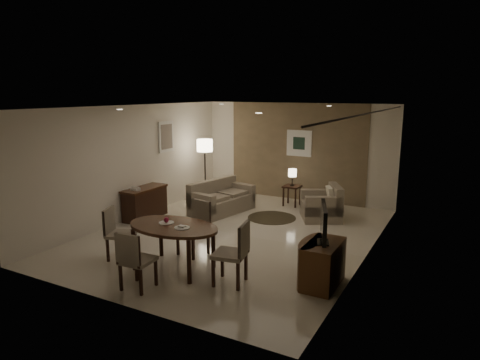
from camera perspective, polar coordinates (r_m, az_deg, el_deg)
The scene contains 31 objects.
room_shell at distance 9.26m, azimuth 0.59°, elevation 1.44°, with size 5.50×7.00×2.70m.
taupe_accent at distance 12.04m, azimuth 7.45°, elevation 3.74°, with size 3.96×0.03×2.70m, color #7F6B4F.
curtain_wall at distance 8.00m, azimuth 16.45°, elevation -0.92°, with size 0.08×6.70×2.58m, color beige, non-canonical shape.
curtain_rod at distance 7.83m, azimuth 17.01°, elevation 8.55°, with size 0.03×0.03×6.80m, color black.
art_back_frame at distance 11.95m, azimuth 7.89°, elevation 4.88°, with size 0.72×0.03×0.72m, color silver.
art_back_canvas at distance 11.94m, azimuth 7.87°, elevation 4.87°, with size 0.34×0.01×0.34m, color #1A2F22.
art_left_frame at distance 11.33m, azimuth -9.81°, elevation 5.71°, with size 0.03×0.60×0.80m, color silver.
art_left_canvas at distance 11.32m, azimuth -9.75°, elevation 5.71°, with size 0.01×0.46×0.64m, color gray.
downlight_nl at distance 8.14m, azimuth -15.75°, elevation 9.04°, with size 0.10×0.10×0.01m, color white.
downlight_nr at distance 6.52m, azimuth 2.52°, elevation 8.90°, with size 0.10×0.10×0.01m, color white.
downlight_fl at distance 11.02m, azimuth -2.50°, elevation 10.06°, with size 0.10×0.10×0.01m, color white.
downlight_fr at distance 9.88m, azimuth 11.79°, elevation 9.64°, with size 0.10×0.10×0.01m, color white.
console_desk at distance 10.53m, azimuth -12.56°, elevation -3.01°, with size 0.48×1.20×0.75m, color #4A2718, non-canonical shape.
telephone at distance 10.21m, azimuth -13.76°, elevation -1.07°, with size 0.20×0.14×0.09m, color white, non-canonical shape.
tv_cabinet at distance 6.96m, azimuth 11.02°, elevation -10.94°, with size 0.48×0.90×0.70m, color brown, non-canonical shape.
flat_tv at distance 6.74m, azimuth 11.08°, elevation -5.64°, with size 0.06×0.88×0.60m, color black, non-canonical shape.
dining_table at distance 7.50m, azimuth -8.81°, elevation -8.84°, with size 1.66×1.04×0.78m, color #4A2718, non-canonical shape.
chair_near at distance 6.87m, azimuth -13.48°, elevation -10.26°, with size 0.46×0.46×0.94m, color gray, non-canonical shape.
chair_far at distance 8.05m, azimuth -6.31°, elevation -6.47°, with size 0.49×0.49×1.00m, color gray, non-canonical shape.
chair_left at distance 8.12m, azimuth -15.57°, elevation -6.90°, with size 0.46×0.46×0.94m, color gray, non-canonical shape.
chair_right at distance 6.83m, azimuth -1.37°, elevation -9.74°, with size 0.49×0.49×1.02m, color gray, non-canonical shape.
plate_a at distance 7.51m, azimuth -9.78°, elevation -5.63°, with size 0.26×0.26×0.02m, color white.
plate_b at distance 7.20m, azimuth -7.75°, elevation -6.33°, with size 0.26×0.26×0.02m, color white.
fruit_apple at distance 7.50m, azimuth -9.79°, elevation -5.24°, with size 0.09×0.09×0.09m, color maroon.
napkin at distance 7.20m, azimuth -7.75°, elevation -6.15°, with size 0.12×0.08×0.03m, color white.
round_rug at distance 10.42m, azimuth 4.26°, elevation -5.02°, with size 1.16×1.16×0.01m, color #423924.
sofa at distance 10.80m, azimuth -2.41°, elevation -2.25°, with size 0.84×1.68×0.79m, color gray, non-canonical shape.
armchair at distance 10.38m, azimuth 10.76°, elevation -2.95°, with size 0.93×0.87×0.82m, color gray, non-canonical shape.
side_table at distance 11.51m, azimuth 6.93°, elevation -2.08°, with size 0.43×0.43×0.55m, color black, non-canonical shape.
table_lamp at distance 11.40m, azimuth 6.99°, elevation 0.47°, with size 0.22×0.22×0.50m, color #FFEAC1, non-canonical shape.
floor_lamp at distance 11.90m, azimuth -4.68°, elevation 1.31°, with size 0.43×0.43×1.71m, color #FFE5B7, non-canonical shape.
Camera 1 is at (4.24, -7.66, 3.01)m, focal length 32.00 mm.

